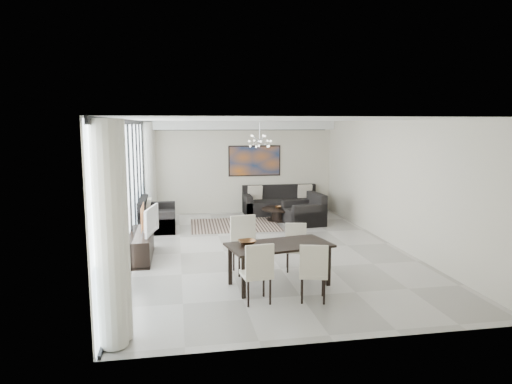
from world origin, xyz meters
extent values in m
cube|color=#A8A39B|center=(0.00, 0.00, 0.01)|extent=(6.00, 9.00, 0.02)
cube|color=white|center=(0.00, 0.00, 2.89)|extent=(6.00, 9.00, 0.02)
cube|color=beige|center=(0.00, 4.49, 1.45)|extent=(6.00, 0.02, 2.90)
cube|color=beige|center=(0.00, -4.49, 1.45)|extent=(6.00, 0.02, 2.90)
cube|color=beige|center=(2.99, 0.00, 1.45)|extent=(0.02, 9.00, 2.90)
cube|color=silver|center=(-2.98, 0.00, 1.45)|extent=(0.01, 8.95, 2.85)
cube|color=black|center=(-2.94, 0.00, 2.85)|extent=(0.04, 8.95, 0.10)
cube|color=black|center=(-2.94, 0.00, 0.03)|extent=(0.04, 8.95, 0.06)
cube|color=black|center=(-2.94, -4.00, 1.45)|extent=(0.04, 0.05, 2.88)
cube|color=black|center=(-2.94, -3.00, 1.45)|extent=(0.04, 0.05, 2.88)
cube|color=black|center=(-2.94, -2.00, 1.45)|extent=(0.04, 0.05, 2.88)
cube|color=black|center=(-2.94, -1.00, 1.45)|extent=(0.04, 0.05, 2.88)
cube|color=black|center=(-2.94, 0.00, 1.45)|extent=(0.04, 0.05, 2.88)
cube|color=black|center=(-2.94, 1.00, 1.45)|extent=(0.04, 0.05, 2.88)
cube|color=black|center=(-2.94, 2.00, 1.45)|extent=(0.04, 0.05, 2.88)
cube|color=black|center=(-2.94, 3.00, 1.45)|extent=(0.04, 0.05, 2.88)
cube|color=black|center=(-2.94, 4.00, 1.45)|extent=(0.04, 0.05, 2.88)
cylinder|color=beige|center=(-2.80, -4.15, 1.45)|extent=(0.36, 0.36, 2.85)
cylinder|color=beige|center=(-2.80, 4.15, 1.45)|extent=(0.36, 0.36, 2.85)
cube|color=white|center=(0.00, 4.30, 2.77)|extent=(5.98, 0.40, 0.26)
cube|color=#B05818|center=(0.50, 4.47, 1.65)|extent=(1.68, 0.04, 0.98)
cylinder|color=silver|center=(0.30, 2.50, 2.62)|extent=(0.02, 0.02, 0.55)
sphere|color=silver|center=(0.30, 2.50, 2.35)|extent=(0.12, 0.12, 0.12)
cube|color=black|center=(-0.39, 2.60, 0.01)|extent=(2.49, 1.94, 0.01)
cylinder|color=black|center=(0.98, 3.03, 0.34)|extent=(1.04, 1.04, 0.04)
cylinder|color=black|center=(0.98, 3.03, 0.16)|extent=(0.46, 0.46, 0.32)
cylinder|color=black|center=(0.98, 3.03, 0.02)|extent=(0.73, 0.73, 0.03)
imported|color=brown|center=(0.95, 2.99, 0.40)|extent=(0.26, 0.26, 0.07)
cube|color=black|center=(1.30, 4.02, 0.22)|extent=(2.40, 0.98, 0.44)
cube|color=black|center=(1.30, 4.41, 0.65)|extent=(2.40, 0.20, 0.44)
cube|color=black|center=(0.19, 4.02, 0.32)|extent=(0.20, 0.98, 0.63)
cube|color=black|center=(2.40, 4.02, 0.32)|extent=(0.20, 0.98, 0.63)
cube|color=black|center=(-2.50, 2.55, 0.21)|extent=(0.94, 1.67, 0.42)
cube|color=black|center=(-2.88, 2.55, 0.63)|extent=(0.19, 1.67, 0.42)
cube|color=black|center=(-2.50, 1.81, 0.30)|extent=(0.94, 0.19, 0.61)
cube|color=black|center=(-2.50, 3.29, 0.30)|extent=(0.94, 0.19, 0.61)
cube|color=black|center=(1.55, 2.39, 0.22)|extent=(1.10, 1.14, 0.44)
cube|color=black|center=(1.94, 2.44, 0.65)|extent=(0.32, 1.05, 0.44)
cube|color=black|center=(1.50, 2.81, 0.32)|extent=(1.00, 0.31, 0.63)
cube|color=black|center=(1.60, 1.98, 0.32)|extent=(1.00, 0.31, 0.63)
cylinder|color=black|center=(-2.65, 3.46, 0.50)|extent=(0.38, 0.38, 0.04)
cylinder|color=black|center=(-2.65, 3.46, 0.25)|extent=(0.06, 0.06, 0.48)
cylinder|color=black|center=(-2.65, 3.46, 0.01)|extent=(0.27, 0.27, 0.03)
cube|color=black|center=(-2.76, -0.21, 0.27)|extent=(0.49, 1.73, 0.54)
imported|color=gray|center=(-2.60, -0.26, 0.82)|extent=(0.32, 0.99, 0.56)
cube|color=black|center=(-0.23, -2.30, 0.72)|extent=(1.92, 1.23, 0.04)
cube|color=black|center=(-0.94, -2.79, 0.35)|extent=(0.07, 0.07, 0.70)
cube|color=black|center=(-1.08, -2.12, 0.35)|extent=(0.07, 0.07, 0.70)
cube|color=black|center=(0.61, -2.48, 0.35)|extent=(0.07, 0.07, 0.70)
cube|color=black|center=(0.47, -1.80, 0.35)|extent=(0.07, 0.07, 0.70)
cube|color=beige|center=(-0.76, -2.99, 0.45)|extent=(0.50, 0.50, 0.06)
cube|color=beige|center=(-0.74, -3.18, 0.71)|extent=(0.46, 0.10, 0.55)
cylinder|color=black|center=(-0.96, -2.83, 0.21)|extent=(0.04, 0.04, 0.42)
cylinder|color=black|center=(-0.57, -3.15, 0.21)|extent=(0.04, 0.04, 0.42)
cube|color=beige|center=(0.14, -3.07, 0.44)|extent=(0.54, 0.54, 0.06)
cube|color=beige|center=(0.10, -3.26, 0.69)|extent=(0.44, 0.16, 0.54)
cylinder|color=black|center=(0.02, -2.86, 0.21)|extent=(0.04, 0.04, 0.41)
cylinder|color=black|center=(0.27, -3.28, 0.21)|extent=(0.04, 0.04, 0.41)
cube|color=beige|center=(-0.70, -1.54, 0.49)|extent=(0.56, 0.56, 0.06)
cube|color=beige|center=(-0.73, -1.33, 0.77)|extent=(0.50, 0.12, 0.60)
cylinder|color=black|center=(-0.48, -1.71, 0.23)|extent=(0.04, 0.04, 0.46)
cylinder|color=black|center=(-0.92, -1.38, 0.23)|extent=(0.04, 0.04, 0.46)
cube|color=beige|center=(0.27, -1.55, 0.41)|extent=(0.49, 0.49, 0.05)
cube|color=beige|center=(0.31, -1.38, 0.64)|extent=(0.41, 0.13, 0.50)
cylinder|color=black|center=(0.39, -1.74, 0.19)|extent=(0.04, 0.04, 0.38)
cylinder|color=black|center=(0.15, -1.36, 0.19)|extent=(0.04, 0.04, 0.38)
imported|color=brown|center=(-0.79, -2.23, 0.78)|extent=(0.35, 0.35, 0.08)
camera|label=1|loc=(-1.97, -9.83, 2.81)|focal=32.00mm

